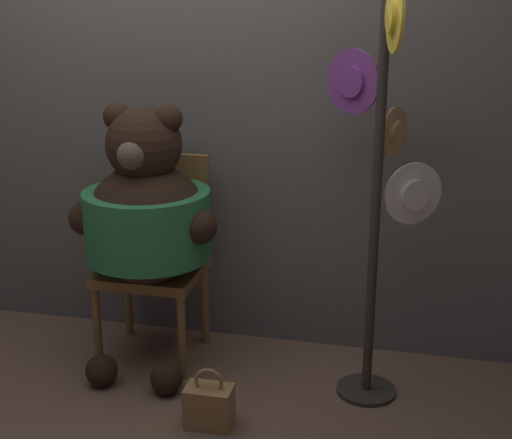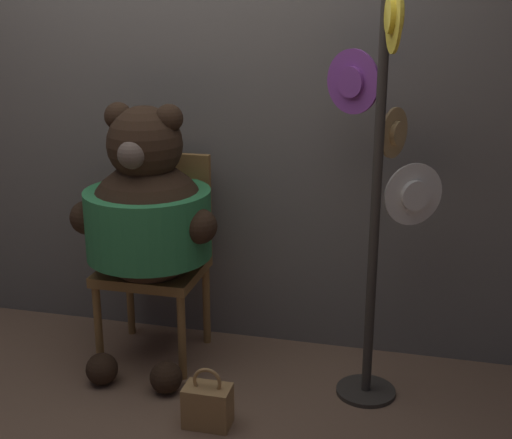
{
  "view_description": "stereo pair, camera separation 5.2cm",
  "coord_description": "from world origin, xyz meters",
  "px_view_note": "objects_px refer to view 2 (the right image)",
  "views": [
    {
      "loc": [
        1.16,
        -2.93,
        1.81
      ],
      "look_at": [
        0.46,
        0.12,
        0.81
      ],
      "focal_mm": 50.0,
      "sensor_mm": 36.0,
      "label": 1
    },
    {
      "loc": [
        1.21,
        -2.91,
        1.81
      ],
      "look_at": [
        0.46,
        0.12,
        0.81
      ],
      "focal_mm": 50.0,
      "sensor_mm": 36.0,
      "label": 2
    }
  ],
  "objects_px": {
    "handbag_on_ground": "(208,405)",
    "teddy_bear": "(148,216)",
    "chair": "(158,249)",
    "hat_display_rack": "(382,177)"
  },
  "relations": [
    {
      "from": "teddy_bear",
      "to": "handbag_on_ground",
      "type": "distance_m",
      "value": 0.94
    },
    {
      "from": "teddy_bear",
      "to": "handbag_on_ground",
      "type": "height_order",
      "value": "teddy_bear"
    },
    {
      "from": "handbag_on_ground",
      "to": "hat_display_rack",
      "type": "bearing_deg",
      "value": 33.4
    },
    {
      "from": "teddy_bear",
      "to": "chair",
      "type": "bearing_deg",
      "value": 97.55
    },
    {
      "from": "handbag_on_ground",
      "to": "teddy_bear",
      "type": "bearing_deg",
      "value": 132.77
    },
    {
      "from": "teddy_bear",
      "to": "handbag_on_ground",
      "type": "xyz_separation_m",
      "value": [
        0.44,
        -0.47,
        -0.69
      ]
    },
    {
      "from": "hat_display_rack",
      "to": "handbag_on_ground",
      "type": "height_order",
      "value": "hat_display_rack"
    },
    {
      "from": "chair",
      "to": "handbag_on_ground",
      "type": "distance_m",
      "value": 0.91
    },
    {
      "from": "chair",
      "to": "teddy_bear",
      "type": "relative_size",
      "value": 0.78
    },
    {
      "from": "teddy_bear",
      "to": "hat_display_rack",
      "type": "relative_size",
      "value": 0.71
    }
  ]
}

